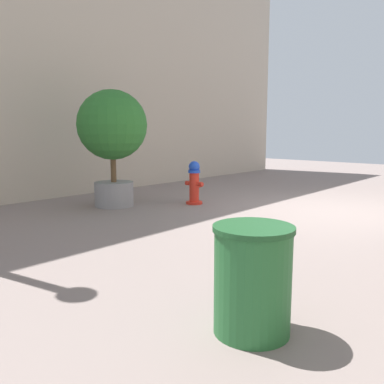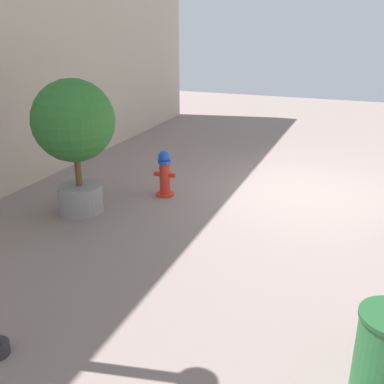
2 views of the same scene
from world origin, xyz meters
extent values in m
plane|color=gray|center=(0.00, 0.00, 0.00)|extent=(23.40, 23.40, 0.00)
cube|color=beige|center=(5.62, 2.70, 3.95)|extent=(0.70, 18.00, 7.90)
cylinder|color=red|center=(2.47, 1.08, 0.03)|extent=(0.34, 0.34, 0.05)
cylinder|color=red|center=(2.47, 1.08, 0.35)|extent=(0.20, 0.20, 0.60)
cylinder|color=blue|center=(2.47, 1.08, 0.68)|extent=(0.25, 0.25, 0.06)
sphere|color=blue|center=(2.47, 1.08, 0.77)|extent=(0.23, 0.23, 0.23)
cylinder|color=red|center=(2.62, 1.09, 0.42)|extent=(0.14, 0.10, 0.09)
cylinder|color=red|center=(2.33, 1.07, 0.42)|extent=(0.14, 0.10, 0.09)
cylinder|color=red|center=(2.49, 0.92, 0.38)|extent=(0.13, 0.15, 0.12)
cylinder|color=gray|center=(3.52, 2.32, 0.24)|extent=(0.77, 0.77, 0.49)
cylinder|color=brown|center=(3.52, 2.32, 0.84)|extent=(0.11, 0.11, 0.72)
sphere|color=#2D722D|center=(3.52, 2.32, 1.61)|extent=(1.36, 1.36, 1.36)
cylinder|color=#266633|center=(-1.40, 4.85, 0.39)|extent=(0.57, 0.57, 0.78)
cylinder|color=#1E5128|center=(-1.40, 4.85, 0.80)|extent=(0.60, 0.60, 0.04)
camera|label=1|loc=(-2.98, 7.31, 1.51)|focal=38.13mm
camera|label=2|loc=(-0.97, 8.45, 3.15)|focal=42.53mm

